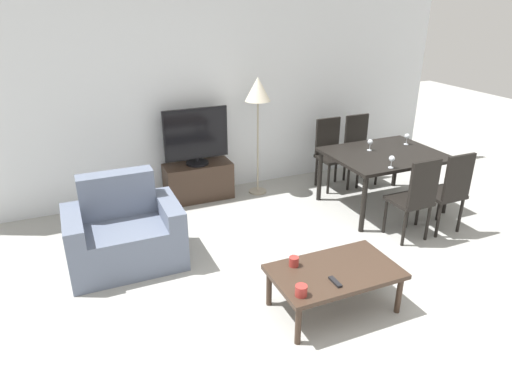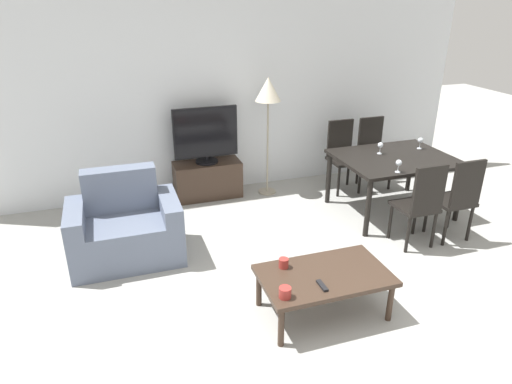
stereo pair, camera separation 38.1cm
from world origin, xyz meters
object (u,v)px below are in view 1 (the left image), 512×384
object	(u,v)px
wine_glass_left	(370,143)
dining_chair_far_left	(331,150)
dining_table	(384,158)
floor_lamp	(258,95)
cup_colored_far	(294,261)
remote_primary	(335,282)
cup_white_near	(301,291)
wine_glass_center	(407,137)
tv	(196,137)
tv_stand	(198,181)
dining_chair_near	(415,196)
armchair	(125,235)
dining_chair_far	(359,146)
coffee_table	(335,274)
wine_glass_right	(392,159)
dining_chair_near_right	(449,189)

from	to	relation	value
wine_glass_left	dining_chair_far_left	bearing A→B (deg)	99.79
dining_table	floor_lamp	world-z (taller)	floor_lamp
floor_lamp	cup_colored_far	bearing A→B (deg)	-106.51
remote_primary	dining_table	bearing A→B (deg)	43.87
dining_chair_far_left	cup_white_near	xyz separation A→B (m)	(-1.88, -2.61, -0.09)
cup_colored_far	wine_glass_center	size ratio (longest dim) A/B	0.58
tv	remote_primary	distance (m)	2.93
tv_stand	dining_chair_near	size ratio (longest dim) A/B	0.91
armchair	wine_glass_center	distance (m)	3.73
tv_stand	cup_colored_far	bearing A→B (deg)	-87.89
tv_stand	cup_colored_far	distance (m)	2.54
armchair	dining_table	distance (m)	3.23
dining_chair_far	floor_lamp	world-z (taller)	floor_lamp
coffee_table	wine_glass_left	distance (m)	2.37
floor_lamp	dining_chair_far_left	bearing A→B (deg)	-10.11
wine_glass_center	wine_glass_right	bearing A→B (deg)	-139.99
dining_chair_far_left	wine_glass_left	distance (m)	0.77
wine_glass_left	dining_chair_far	bearing A→B (deg)	62.95
dining_chair_near	remote_primary	world-z (taller)	dining_chair_near
dining_chair_near_right	cup_white_near	xyz separation A→B (m)	(-2.36, -0.90, -0.09)
armchair	coffee_table	size ratio (longest dim) A/B	1.02
dining_chair_near_right	floor_lamp	world-z (taller)	floor_lamp
armchair	wine_glass_left	world-z (taller)	armchair
dining_chair_far	dining_chair_far_left	size ratio (longest dim) A/B	1.00
cup_white_near	wine_glass_right	world-z (taller)	wine_glass_right
remote_primary	cup_white_near	bearing A→B (deg)	-173.82
dining_chair_near	dining_chair_near_right	xyz separation A→B (m)	(0.48, 0.00, 0.00)
dining_chair_far	wine_glass_center	distance (m)	0.78
dining_chair_far_left	cup_white_near	world-z (taller)	dining_chair_far_left
armchair	dining_chair_near	world-z (taller)	dining_chair_near
dining_table	dining_chair_far	size ratio (longest dim) A/B	1.41
armchair	dining_chair_near	size ratio (longest dim) A/B	1.14
dining_chair_near_right	dining_chair_far_left	size ratio (longest dim) A/B	1.00
wine_glass_right	coffee_table	bearing A→B (deg)	-142.06
cup_white_near	cup_colored_far	xyz separation A→B (m)	(0.14, 0.39, -0.00)
tv	dining_chair_far_left	distance (m)	1.89
floor_lamp	tv	bearing A→B (deg)	171.17
wine_glass_right	wine_glass_center	bearing A→B (deg)	40.01
cup_colored_far	tv	bearing A→B (deg)	92.11
dining_chair_far_left	dining_chair_near	bearing A→B (deg)	-90.00
dining_chair_far_left	dining_table	bearing A→B (deg)	-74.41
dining_table	wine_glass_left	distance (m)	0.26
wine_glass_left	dining_chair_near_right	bearing A→B (deg)	-70.58
wine_glass_left	wine_glass_right	xyz separation A→B (m)	(-0.16, -0.61, 0.00)
dining_chair_far	remote_primary	size ratio (longest dim) A/B	6.44
dining_table	dining_chair_far_left	distance (m)	0.89
floor_lamp	wine_glass_right	bearing A→B (deg)	-56.46
dining_chair_near	cup_white_near	size ratio (longest dim) A/B	10.12
tv	remote_primary	bearing A→B (deg)	-84.41
armchair	cup_white_near	distance (m)	2.00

